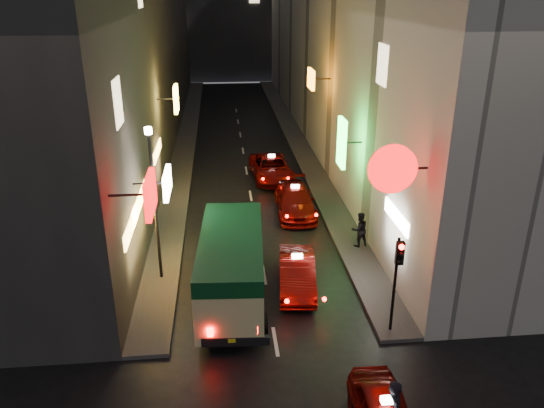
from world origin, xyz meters
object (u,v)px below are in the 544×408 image
object	(u,v)px
pedestrian_crossing	(395,408)
traffic_light	(398,266)
lamp_post	(154,195)
minibus	(232,261)

from	to	relation	value
pedestrian_crossing	traffic_light	world-z (taller)	traffic_light
lamp_post	minibus	bearing A→B (deg)	-34.03
traffic_light	lamp_post	distance (m)	9.42
lamp_post	traffic_light	bearing A→B (deg)	-28.91
minibus	lamp_post	xyz separation A→B (m)	(-2.85, 1.92, 1.97)
pedestrian_crossing	lamp_post	xyz separation A→B (m)	(-6.83, 8.94, 2.66)
minibus	lamp_post	distance (m)	3.97
pedestrian_crossing	traffic_light	distance (m)	4.90
pedestrian_crossing	lamp_post	size ratio (longest dim) A/B	0.34
pedestrian_crossing	minibus	bearing A→B (deg)	36.61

